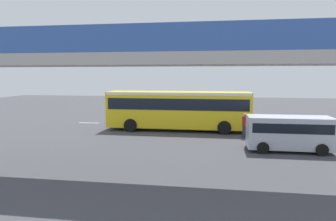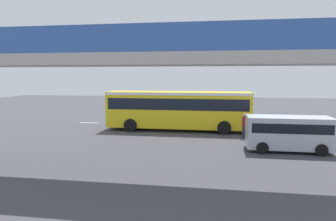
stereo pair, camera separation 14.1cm
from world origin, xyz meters
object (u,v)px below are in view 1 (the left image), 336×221
at_px(parked_van, 289,131).
at_px(pedestrian, 245,126).
at_px(city_bus, 178,107).
at_px(bicycle_red, 324,133).
at_px(traffic_sign, 145,103).

xyz_separation_m(parked_van, pedestrian, (2.23, -3.59, -0.30)).
relative_size(parked_van, pedestrian, 2.68).
bearing_deg(parked_van, city_bus, -38.85).
xyz_separation_m(bicycle_red, pedestrian, (5.61, 0.66, 0.51)).
bearing_deg(city_bus, bicycle_red, 171.18).
xyz_separation_m(city_bus, bicycle_red, (-10.71, 1.66, -1.51)).
bearing_deg(pedestrian, traffic_sign, -33.60).
relative_size(parked_van, traffic_sign, 1.71).
relative_size(city_bus, bicycle_red, 6.52).
bearing_deg(bicycle_red, parked_van, 51.55).
xyz_separation_m(parked_van, traffic_sign, (10.90, -9.34, 0.71)).
relative_size(bicycle_red, traffic_sign, 0.63).
bearing_deg(city_bus, parked_van, 141.15).
bearing_deg(city_bus, pedestrian, 155.55).
xyz_separation_m(city_bus, parked_van, (-7.34, 5.91, -0.70)).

